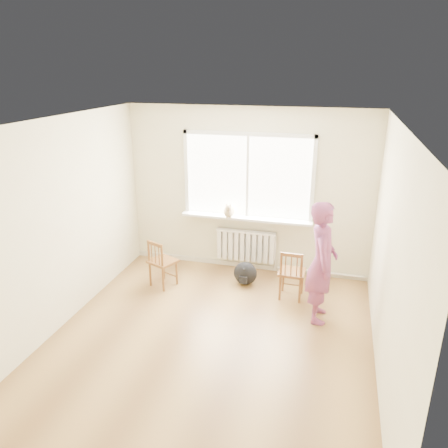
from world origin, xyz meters
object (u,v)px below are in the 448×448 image
Objects in this scene: cat at (229,211)px; backpack at (245,273)px; person at (322,262)px; chair_right at (291,275)px; chair_left at (161,263)px.

cat is 1.04m from backpack.
person is 4.12× the size of cat.
person is (0.43, -0.43, 0.44)m from chair_right.
person is 4.49× the size of backpack.
cat reaches higher than chair_left.
chair_left is 2.01m from chair_right.
backpack is at bearing 54.64° from person.
backpack is at bearing -57.24° from cat.
cat reaches higher than chair_right.
backpack is at bearing -18.33° from chair_right.
person is (2.43, -0.30, 0.44)m from chair_left.
chair_left is at bearing -145.98° from cat.
cat is at bearing -30.00° from chair_right.
person reaches higher than chair_left.
chair_right is 0.75m from person.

